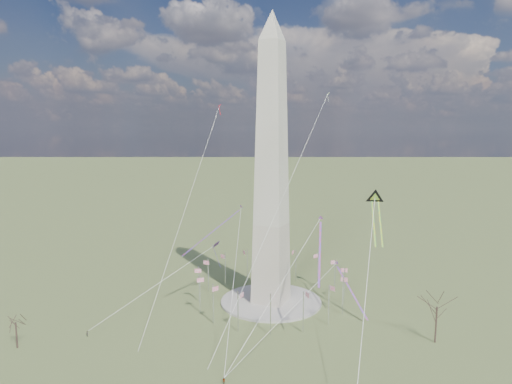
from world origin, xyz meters
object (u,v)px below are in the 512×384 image
at_px(tree_near, 437,304).
at_px(person_west, 87,334).
at_px(kite_delta_black, 375,201).
at_px(washington_monument, 272,169).

relative_size(tree_near, person_west, 10.01).
bearing_deg(kite_delta_black, person_west, 18.86).
bearing_deg(tree_near, person_west, -157.45).
xyz_separation_m(washington_monument, tree_near, (55.56, -8.44, -36.34)).
distance_m(washington_monument, person_west, 78.04).
relative_size(person_west, kite_delta_black, 0.09).
bearing_deg(tree_near, kite_delta_black, 149.81).
xyz_separation_m(person_west, kite_delta_black, (74.42, 51.58, 37.97)).
height_order(tree_near, kite_delta_black, kite_delta_black).
xyz_separation_m(washington_monument, person_west, (-39.60, -47.95, -47.14)).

